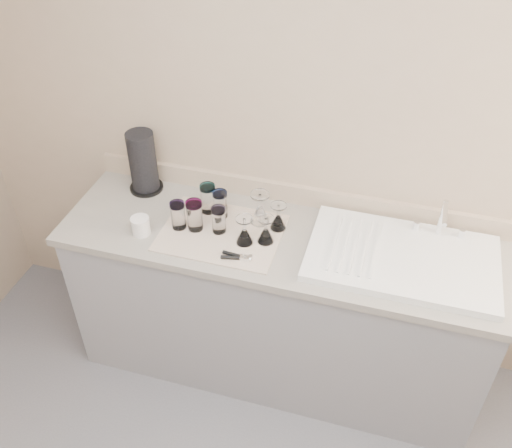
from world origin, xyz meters
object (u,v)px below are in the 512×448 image
(tumbler_magenta, at_px, (178,215))
(goblet_front_right, at_px, (266,233))
(sink_unit, at_px, (403,257))
(tumbler_blue, at_px, (195,215))
(can_opener, at_px, (237,257))
(goblet_back_right, at_px, (278,220))
(tumbler_purple, at_px, (220,204))
(goblet_front_left, at_px, (244,234))
(tumbler_cyan, at_px, (208,198))
(white_mug, at_px, (140,225))
(tumbler_lavender, at_px, (219,220))
(goblet_back_left, at_px, (260,212))
(paper_towel_roll, at_px, (143,163))

(tumbler_magenta, relative_size, goblet_front_right, 1.04)
(sink_unit, relative_size, tumbler_blue, 5.43)
(goblet_front_right, distance_m, can_opener, 0.18)
(can_opener, bearing_deg, sink_unit, 15.71)
(sink_unit, xyz_separation_m, goblet_front_right, (-0.61, -0.05, 0.03))
(tumbler_magenta, relative_size, goblet_back_right, 1.04)
(tumbler_purple, height_order, can_opener, tumbler_purple)
(sink_unit, relative_size, goblet_front_left, 5.93)
(can_opener, bearing_deg, tumbler_cyan, 129.48)
(tumbler_blue, xyz_separation_m, goblet_back_right, (0.37, 0.11, -0.03))
(tumbler_purple, distance_m, tumbler_magenta, 0.21)
(tumbler_purple, relative_size, goblet_back_right, 1.05)
(tumbler_magenta, height_order, goblet_back_right, tumbler_magenta)
(goblet_front_right, relative_size, white_mug, 1.04)
(goblet_front_left, bearing_deg, can_opener, -90.14)
(white_mug, bearing_deg, goblet_front_left, 7.43)
(tumbler_blue, distance_m, goblet_front_left, 0.25)
(can_opener, bearing_deg, tumbler_lavender, 131.25)
(goblet_front_left, height_order, goblet_front_right, goblet_front_left)
(tumbler_blue, bearing_deg, white_mug, -158.06)
(tumbler_magenta, height_order, goblet_back_left, goblet_back_left)
(sink_unit, relative_size, tumbler_cyan, 5.51)
(tumbler_cyan, xyz_separation_m, can_opener, (0.23, -0.28, -0.07))
(tumbler_cyan, xyz_separation_m, goblet_back_left, (0.26, -0.01, -0.02))
(tumbler_lavender, distance_m, goblet_front_left, 0.14)
(goblet_front_left, xyz_separation_m, white_mug, (-0.48, -0.06, -0.01))
(goblet_front_left, bearing_deg, goblet_front_right, 20.43)
(tumbler_lavender, bearing_deg, tumbler_magenta, -172.73)
(tumbler_purple, distance_m, goblet_back_left, 0.19)
(tumbler_blue, distance_m, white_mug, 0.26)
(tumbler_magenta, bearing_deg, paper_towel_roll, 138.50)
(sink_unit, height_order, tumbler_blue, sink_unit)
(goblet_front_left, bearing_deg, goblet_back_left, 81.35)
(goblet_back_right, distance_m, paper_towel_roll, 0.74)
(tumbler_cyan, relative_size, goblet_front_left, 1.08)
(tumbler_magenta, bearing_deg, goblet_back_right, 15.56)
(can_opener, relative_size, paper_towel_roll, 0.43)
(white_mug, bearing_deg, tumbler_purple, 34.12)
(tumbler_blue, bearing_deg, tumbler_lavender, 5.76)
(can_opener, bearing_deg, goblet_front_right, 58.41)
(tumbler_lavender, bearing_deg, can_opener, -48.75)
(tumbler_magenta, bearing_deg, can_opener, -21.92)
(paper_towel_roll, bearing_deg, goblet_front_left, -23.79)
(tumbler_cyan, relative_size, white_mug, 1.16)
(sink_unit, xyz_separation_m, goblet_back_right, (-0.58, 0.06, 0.03))
(can_opener, bearing_deg, goblet_back_left, 84.78)
(tumbler_purple, distance_m, tumbler_lavender, 0.11)
(goblet_front_right, distance_m, white_mug, 0.58)
(tumbler_cyan, bearing_deg, goblet_front_right, -23.18)
(tumbler_magenta, distance_m, goblet_back_right, 0.46)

